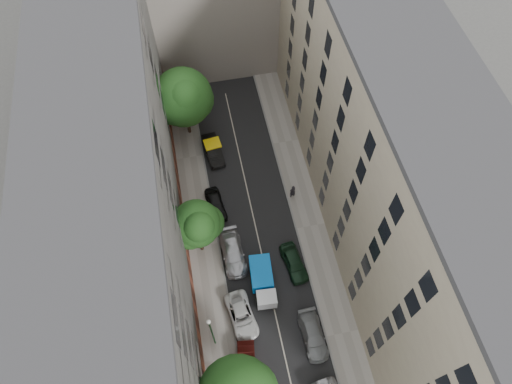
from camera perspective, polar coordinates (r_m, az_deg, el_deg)
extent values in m
plane|color=#4C4C49|center=(46.27, 0.21, -5.55)|extent=(120.00, 120.00, 0.00)
cube|color=black|center=(46.26, 0.21, -5.54)|extent=(8.00, 44.00, 0.02)
cube|color=gray|center=(46.03, -6.56, -6.70)|extent=(3.00, 44.00, 0.15)
cube|color=gray|center=(47.01, 6.81, -4.27)|extent=(3.00, 44.00, 0.15)
cube|color=#454240|center=(37.89, -16.27, -1.77)|extent=(8.00, 44.00, 20.00)
cube|color=tan|center=(40.22, 15.83, 3.66)|extent=(8.00, 44.00, 20.00)
cube|color=black|center=(43.78, 0.84, -11.53)|extent=(2.24, 4.93, 0.27)
cube|color=silver|center=(42.50, 1.34, -13.26)|extent=(1.88, 1.56, 1.51)
cube|color=#0D84FF|center=(43.18, 0.63, -10.13)|extent=(2.20, 3.34, 1.60)
cylinder|color=black|center=(43.31, 0.19, -13.85)|extent=(0.25, 0.75, 0.75)
cylinder|color=black|center=(43.45, 2.43, -13.42)|extent=(0.25, 0.75, 0.75)
cylinder|color=black|center=(44.31, -0.63, -10.09)|extent=(0.25, 0.75, 0.75)
cylinder|color=black|center=(44.45, 1.54, -9.68)|extent=(0.25, 0.75, 0.75)
imported|color=#4D120F|center=(41.69, -1.17, -20.95)|extent=(2.05, 4.41, 1.40)
imported|color=silver|center=(42.73, -1.81, -15.20)|extent=(2.81, 4.96, 1.31)
imported|color=#B8B9BD|center=(44.74, -2.91, -7.60)|extent=(2.30, 5.26, 1.51)
imported|color=black|center=(47.35, -5.06, -1.57)|extent=(2.10, 4.27, 1.40)
imported|color=black|center=(51.13, -5.37, 5.24)|extent=(2.12, 4.72, 1.50)
imported|color=gray|center=(42.54, 7.16, -17.38)|extent=(2.03, 4.73, 1.36)
imported|color=black|center=(44.46, 4.79, -8.79)|extent=(2.31, 4.51, 1.47)
cylinder|color=#382619|center=(44.67, -6.89, -6.33)|extent=(0.36, 0.36, 2.62)
cylinder|color=#382619|center=(42.66, -7.20, -5.06)|extent=(0.24, 0.24, 1.87)
sphere|color=#224D19|center=(41.03, -7.48, -3.94)|extent=(4.40, 4.40, 4.40)
sphere|color=#224D19|center=(41.99, -6.20, -3.81)|extent=(3.30, 3.30, 3.30)
sphere|color=#224D19|center=(41.30, -8.27, -5.04)|extent=(3.08, 3.08, 3.08)
sphere|color=#224D19|center=(39.79, -7.20, -4.25)|extent=(2.86, 2.86, 2.86)
cylinder|color=#382619|center=(52.77, -8.47, 8.44)|extent=(0.36, 0.36, 2.78)
cylinder|color=#382619|center=(50.98, -8.81, 10.14)|extent=(0.24, 0.24, 1.98)
sphere|color=#224D19|center=(49.56, -9.11, 11.62)|extent=(6.33, 6.33, 6.33)
sphere|color=#224D19|center=(50.52, -7.99, 11.39)|extent=(4.74, 4.74, 4.74)
sphere|color=#224D19|center=(49.64, -9.76, 10.63)|extent=(4.43, 4.43, 4.43)
sphere|color=#224D19|center=(48.25, -8.93, 11.81)|extent=(4.11, 4.11, 4.11)
cylinder|color=#1A5D29|center=(39.54, -5.49, -17.17)|extent=(0.14, 0.14, 6.72)
sphere|color=silver|center=(36.19, -5.96, -15.84)|extent=(0.36, 0.36, 0.36)
imported|color=black|center=(47.66, 4.59, 0.08)|extent=(0.79, 0.64, 1.90)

